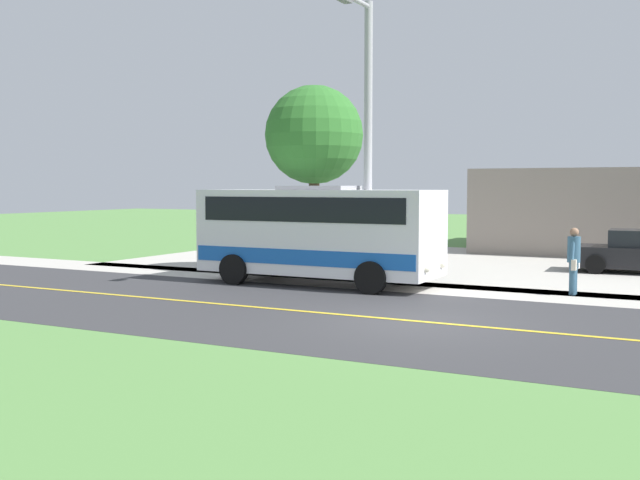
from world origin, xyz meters
name	(u,v)px	position (x,y,z in m)	size (l,w,h in m)	color
ground_plane	(415,321)	(0.00, 0.00, 0.00)	(120.00, 120.00, 0.00)	#548442
road_surface	(415,321)	(0.00, 0.00, 0.00)	(8.00, 100.00, 0.01)	#333335
sidewalk	(481,291)	(-5.20, 0.00, 0.00)	(2.40, 100.00, 0.01)	#B2ADA3
parking_lot_surface	(625,271)	(-12.40, 3.00, 0.00)	(14.00, 36.00, 0.01)	#B2ADA3
road_centre_line	(415,321)	(0.00, 0.00, 0.01)	(0.16, 100.00, 0.00)	gold
shuttle_bus_front	(319,230)	(-4.50, -4.70, 1.61)	(2.66, 7.25, 2.92)	white
pedestrian_with_bags	(574,259)	(-5.76, 2.35, 0.97)	(0.72, 0.34, 1.80)	#335972
street_light_pole	(366,131)	(-4.88, -3.34, 4.51)	(1.97, 0.24, 8.20)	#9E9EA3
tree_curbside	(314,136)	(-7.40, -6.39, 4.60)	(3.32, 3.32, 6.30)	brown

